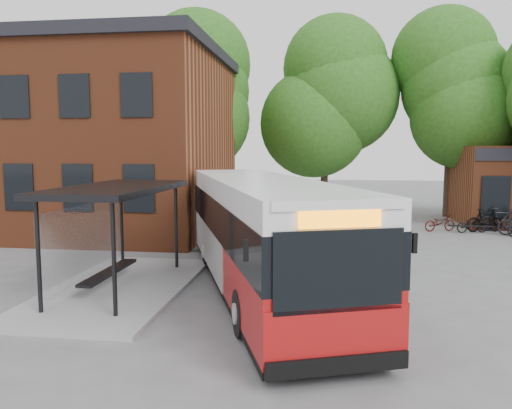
# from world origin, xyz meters

# --- Properties ---
(ground) EXTENTS (100.00, 100.00, 0.00)m
(ground) POSITION_xyz_m (0.00, 0.00, 0.00)
(ground) COLOR slate
(station_building) EXTENTS (18.40, 10.40, 8.50)m
(station_building) POSITION_xyz_m (-13.00, 9.00, 4.25)
(station_building) COLOR brown
(station_building) RESTS_ON ground
(bus_shelter) EXTENTS (3.60, 7.00, 2.90)m
(bus_shelter) POSITION_xyz_m (-4.50, -1.00, 1.45)
(bus_shelter) COLOR black
(bus_shelter) RESTS_ON ground
(bike_rail) EXTENTS (5.20, 0.10, 0.38)m
(bike_rail) POSITION_xyz_m (9.28, 10.00, 0.19)
(bike_rail) COLOR black
(bike_rail) RESTS_ON ground
(tree_0) EXTENTS (7.92, 7.92, 11.00)m
(tree_0) POSITION_xyz_m (-6.00, 16.00, 5.50)
(tree_0) COLOR #235516
(tree_0) RESTS_ON ground
(tree_1) EXTENTS (7.92, 7.92, 10.40)m
(tree_1) POSITION_xyz_m (1.00, 17.00, 5.20)
(tree_1) COLOR #235516
(tree_1) RESTS_ON ground
(tree_2) EXTENTS (7.92, 7.92, 11.00)m
(tree_2) POSITION_xyz_m (8.00, 16.00, 5.50)
(tree_2) COLOR #235516
(tree_2) RESTS_ON ground
(city_bus) EXTENTS (6.47, 12.18, 3.06)m
(city_bus) POSITION_xyz_m (-0.75, -0.27, 1.53)
(city_bus) COLOR #A51112
(city_bus) RESTS_ON ground
(bicycle_0) EXTENTS (1.63, 1.06, 0.81)m
(bicycle_0) POSITION_xyz_m (6.41, 10.49, 0.41)
(bicycle_0) COLOR #3E0A0A
(bicycle_0) RESTS_ON ground
(bicycle_1) EXTENTS (1.88, 0.97, 1.09)m
(bicycle_1) POSITION_xyz_m (8.45, 10.56, 0.54)
(bicycle_1) COLOR black
(bicycle_1) RESTS_ON ground
(bicycle_2) EXTENTS (1.60, 0.92, 0.79)m
(bicycle_2) POSITION_xyz_m (7.80, 10.24, 0.40)
(bicycle_2) COLOR black
(bicycle_2) RESTS_ON ground
(bicycle_3) EXTENTS (1.91, 0.79, 1.12)m
(bicycle_3) POSITION_xyz_m (9.22, 10.72, 0.56)
(bicycle_3) COLOR black
(bicycle_3) RESTS_ON ground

